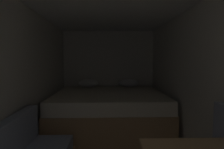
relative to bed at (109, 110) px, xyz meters
The scene contains 4 objects.
wall_back 1.19m from the bed, 90.00° to the left, with size 2.32×0.05×2.08m, color silver.
wall_left 1.90m from the bed, 129.51° to the right, with size 0.05×4.65×2.08m, color silver.
wall_right 1.90m from the bed, 50.49° to the right, with size 0.05×4.65×2.08m, color silver.
bed is the anchor object (origin of this frame).
Camera 1 is at (-0.05, -0.40, 1.35)m, focal length 29.44 mm.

